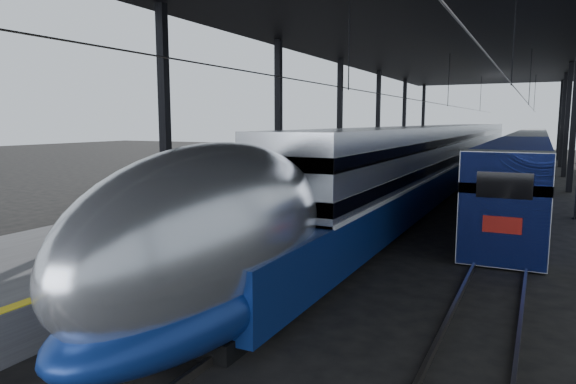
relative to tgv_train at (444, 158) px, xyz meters
The scene contains 8 objects.
ground 24.74m from the tgv_train, 94.65° to the right, with size 160.00×160.00×0.00m, color black.
platform 7.30m from the tgv_train, 140.19° to the right, with size 6.00×80.00×1.00m, color #4C4C4F.
yellow_strip 5.40m from the tgv_train, 120.50° to the right, with size 0.30×80.00×0.01m, color yellow.
rails 5.54m from the tgv_train, 61.40° to the right, with size 6.52×80.00×0.16m.
canopy 8.52m from the tgv_train, 91.24° to the right, with size 18.00×75.00×9.47m.
tgv_train is the anchor object (origin of this frame).
second_train 8.81m from the tgv_train, 55.42° to the left, with size 2.57×56.05×3.53m.
child 27.43m from the tgv_train, 96.25° to the right, with size 0.35×0.23×0.95m, color #4A2618.
Camera 1 is at (7.90, -11.51, 4.41)m, focal length 32.00 mm.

